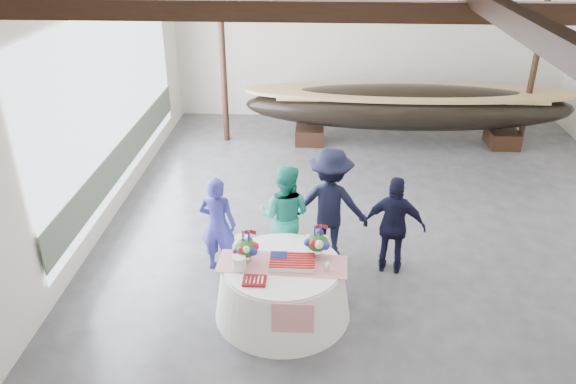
{
  "coord_description": "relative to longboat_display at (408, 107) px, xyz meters",
  "views": [
    {
      "loc": [
        -1.33,
        -8.58,
        5.06
      ],
      "look_at": [
        -1.74,
        -0.94,
        1.17
      ],
      "focal_mm": 35.0,
      "sensor_mm": 36.0,
      "label": 1
    }
  ],
  "objects": [
    {
      "name": "floor",
      "position": [
        -0.79,
        -4.11,
        -0.91
      ],
      "size": [
        10.0,
        12.0,
        0.01
      ],
      "primitive_type": "cube",
      "color": "#3D3D42",
      "rests_on": "ground"
    },
    {
      "name": "wall_back",
      "position": [
        -0.79,
        1.89,
        1.34
      ],
      "size": [
        10.0,
        0.02,
        4.5
      ],
      "primitive_type": "cube",
      "color": "silver",
      "rests_on": "ground"
    },
    {
      "name": "wall_left",
      "position": [
        -5.79,
        -4.11,
        1.34
      ],
      "size": [
        0.02,
        12.0,
        4.5
      ],
      "primitive_type": "cube",
      "color": "silver",
      "rests_on": "ground"
    },
    {
      "name": "open_bay",
      "position": [
        -5.74,
        -3.11,
        0.91
      ],
      "size": [
        0.03,
        7.0,
        3.2
      ],
      "color": "silver",
      "rests_on": "ground"
    },
    {
      "name": "longboat_display",
      "position": [
        0.0,
        0.0,
        0.0
      ],
      "size": [
        7.61,
        1.52,
        1.43
      ],
      "color": "black",
      "rests_on": "ground"
    },
    {
      "name": "banquet_table",
      "position": [
        -2.53,
        -6.45,
        -0.51
      ],
      "size": [
        1.87,
        1.87,
        0.8
      ],
      "color": "white",
      "rests_on": "ground"
    },
    {
      "name": "tabletop_items",
      "position": [
        -2.59,
        -6.36,
        0.04
      ],
      "size": [
        1.75,
        0.95,
        0.4
      ],
      "color": "red",
      "rests_on": "banquet_table"
    },
    {
      "name": "guest_woman_blue",
      "position": [
        -3.58,
        -5.43,
        -0.13
      ],
      "size": [
        0.61,
        0.44,
        1.56
      ],
      "primitive_type": "imported",
      "rotation": [
        0.0,
        0.0,
        3.02
      ],
      "color": "navy",
      "rests_on": "ground"
    },
    {
      "name": "guest_woman_teal",
      "position": [
        -2.57,
        -5.21,
        -0.07
      ],
      "size": [
        0.94,
        0.8,
        1.68
      ],
      "primitive_type": "imported",
      "rotation": [
        0.0,
        0.0,
        2.92
      ],
      "color": "teal",
      "rests_on": "ground"
    },
    {
      "name": "guest_man_left",
      "position": [
        -1.88,
        -4.98,
        0.02
      ],
      "size": [
        1.29,
        0.86,
        1.86
      ],
      "primitive_type": "imported",
      "rotation": [
        0.0,
        0.0,
        2.99
      ],
      "color": "black",
      "rests_on": "ground"
    },
    {
      "name": "guest_man_right",
      "position": [
        -0.92,
        -5.34,
        -0.12
      ],
      "size": [
        0.99,
        0.55,
        1.59
      ],
      "primitive_type": "imported",
      "rotation": [
        0.0,
        0.0,
        2.95
      ],
      "color": "black",
      "rests_on": "ground"
    }
  ]
}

